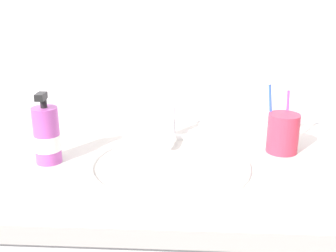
{
  "coord_description": "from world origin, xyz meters",
  "views": [
    {
      "loc": [
        0.04,
        -0.94,
        1.27
      ],
      "look_at": [
        -0.01,
        0.0,
        0.94
      ],
      "focal_mm": 44.46,
      "sensor_mm": 36.0,
      "label": 1
    }
  ],
  "objects_px": {
    "toothbrush_cup": "(283,133)",
    "faucet": "(171,125)",
    "toothbrush_blue": "(270,107)",
    "soap_dispenser": "(47,136)",
    "toothbrush_purple": "(287,110)"
  },
  "relations": [
    {
      "from": "toothbrush_purple",
      "to": "toothbrush_blue",
      "type": "distance_m",
      "value": 0.05
    },
    {
      "from": "toothbrush_cup",
      "to": "toothbrush_purple",
      "type": "height_order",
      "value": "toothbrush_purple"
    },
    {
      "from": "toothbrush_cup",
      "to": "toothbrush_purple",
      "type": "relative_size",
      "value": 0.6
    },
    {
      "from": "faucet",
      "to": "soap_dispenser",
      "type": "height_order",
      "value": "soap_dispenser"
    },
    {
      "from": "toothbrush_cup",
      "to": "toothbrush_blue",
      "type": "distance_m",
      "value": 0.07
    },
    {
      "from": "toothbrush_cup",
      "to": "toothbrush_blue",
      "type": "xyz_separation_m",
      "value": [
        -0.03,
        0.02,
        0.06
      ]
    },
    {
      "from": "soap_dispenser",
      "to": "toothbrush_purple",
      "type": "bearing_deg",
      "value": 13.02
    },
    {
      "from": "toothbrush_blue",
      "to": "toothbrush_purple",
      "type": "bearing_deg",
      "value": 20.68
    },
    {
      "from": "toothbrush_purple",
      "to": "toothbrush_blue",
      "type": "relative_size",
      "value": 0.89
    },
    {
      "from": "toothbrush_blue",
      "to": "soap_dispenser",
      "type": "xyz_separation_m",
      "value": [
        -0.55,
        -0.12,
        -0.05
      ]
    },
    {
      "from": "toothbrush_cup",
      "to": "soap_dispenser",
      "type": "height_order",
      "value": "soap_dispenser"
    },
    {
      "from": "toothbrush_purple",
      "to": "toothbrush_blue",
      "type": "xyz_separation_m",
      "value": [
        -0.05,
        -0.02,
        0.01
      ]
    },
    {
      "from": "toothbrush_cup",
      "to": "faucet",
      "type": "bearing_deg",
      "value": 164.99
    },
    {
      "from": "toothbrush_cup",
      "to": "soap_dispenser",
      "type": "distance_m",
      "value": 0.59
    },
    {
      "from": "toothbrush_purple",
      "to": "soap_dispenser",
      "type": "relative_size",
      "value": 0.96
    }
  ]
}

